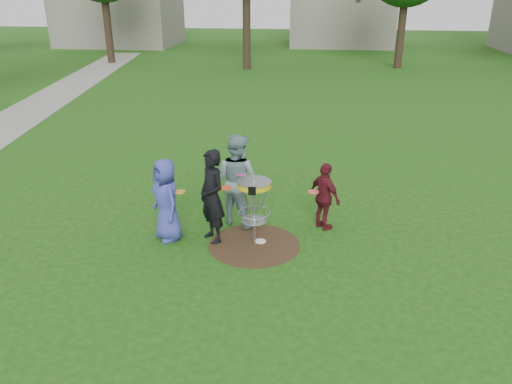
# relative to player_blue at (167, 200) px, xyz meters

# --- Properties ---
(ground) EXTENTS (100.00, 100.00, 0.00)m
(ground) POSITION_rel_player_blue_xyz_m (1.74, -0.09, -0.84)
(ground) COLOR #19470F
(ground) RESTS_ON ground
(dirt_patch) EXTENTS (1.80, 1.80, 0.01)m
(dirt_patch) POSITION_rel_player_blue_xyz_m (1.74, -0.09, -0.83)
(dirt_patch) COLOR #47331E
(dirt_patch) RESTS_ON ground
(concrete_path) EXTENTS (7.75, 39.92, 0.02)m
(concrete_path) POSITION_rel_player_blue_xyz_m (-8.26, 7.91, -0.83)
(concrete_path) COLOR #9E9E99
(concrete_path) RESTS_ON ground
(player_blue) EXTENTS (0.93, 0.97, 1.68)m
(player_blue) POSITION_rel_player_blue_xyz_m (0.00, 0.00, 0.00)
(player_blue) COLOR #383E9C
(player_blue) RESTS_ON ground
(player_black) EXTENTS (0.78, 0.81, 1.88)m
(player_black) POSITION_rel_player_blue_xyz_m (0.90, 0.03, 0.10)
(player_black) COLOR black
(player_black) RESTS_ON ground
(player_grey) EXTENTS (1.18, 1.08, 1.97)m
(player_grey) POSITION_rel_player_blue_xyz_m (1.26, 0.86, 0.14)
(player_grey) COLOR gray
(player_grey) RESTS_ON ground
(player_maroon) EXTENTS (0.82, 0.86, 1.43)m
(player_maroon) POSITION_rel_player_blue_xyz_m (3.08, 0.79, -0.12)
(player_maroon) COLOR #59141E
(player_maroon) RESTS_ON ground
(disc_on_grass) EXTENTS (0.22, 0.22, 0.02)m
(disc_on_grass) POSITION_rel_player_blue_xyz_m (1.84, 0.04, -0.83)
(disc_on_grass) COLOR white
(disc_on_grass) RESTS_ON ground
(disc_golf_basket) EXTENTS (0.66, 0.67, 1.38)m
(disc_golf_basket) POSITION_rel_player_blue_xyz_m (1.74, -0.09, 0.18)
(disc_golf_basket) COLOR #9EA0A5
(disc_golf_basket) RESTS_ON ground
(held_discs) EXTENTS (2.79, 0.87, 0.34)m
(held_discs) POSITION_rel_player_blue_xyz_m (1.42, 0.31, 0.23)
(held_discs) COLOR gold
(held_discs) RESTS_ON ground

